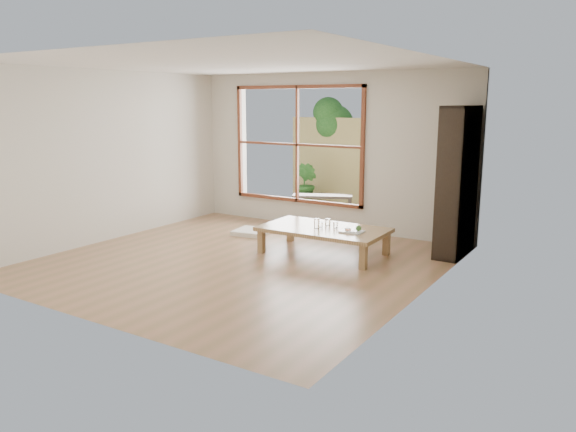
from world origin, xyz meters
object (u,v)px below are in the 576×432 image
(bookshelf, at_px, (457,182))
(food_tray, at_px, (353,231))
(garden_bench, at_px, (322,198))
(low_table, at_px, (324,231))

(bookshelf, xyz_separation_m, food_tray, (-1.09, -1.02, -0.63))
(bookshelf, xyz_separation_m, garden_bench, (-2.94, 1.48, -0.71))
(food_tray, distance_m, garden_bench, 3.12)
(low_table, height_order, food_tray, food_tray)
(food_tray, bearing_deg, low_table, 171.94)
(low_table, bearing_deg, food_tray, -6.16)
(food_tray, bearing_deg, garden_bench, 123.41)
(low_table, bearing_deg, bookshelf, 30.72)
(bookshelf, height_order, garden_bench, bookshelf)
(low_table, xyz_separation_m, food_tray, (0.48, -0.04, 0.07))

